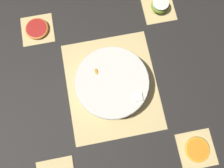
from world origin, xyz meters
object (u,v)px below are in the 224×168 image
object	(u,v)px
apple_half	(160,5)
orange_slice_whole	(197,150)
fruit_salad_bowl	(112,83)
grapefruit_slice	(37,29)

from	to	relation	value
apple_half	orange_slice_whole	bearing A→B (deg)	180.00
fruit_salad_bowl	apple_half	distance (m)	0.41
fruit_salad_bowl	orange_slice_whole	bearing A→B (deg)	-138.60
fruit_salad_bowl	grapefruit_slice	bearing A→B (deg)	41.49
fruit_salad_bowl	orange_slice_whole	xyz separation A→B (m)	(-0.31, -0.27, -0.04)
grapefruit_slice	fruit_salad_bowl	bearing A→B (deg)	-138.51
apple_half	fruit_salad_bowl	bearing A→B (deg)	138.59
apple_half	orange_slice_whole	size ratio (longest dim) A/B	0.79
fruit_salad_bowl	grapefruit_slice	xyz separation A→B (m)	(0.31, 0.27, -0.03)
fruit_salad_bowl	apple_half	size ratio (longest dim) A/B	3.77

